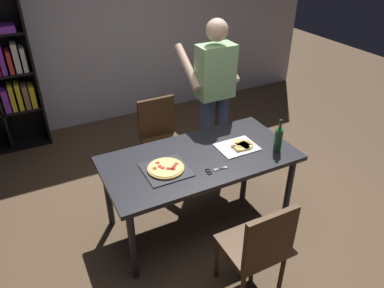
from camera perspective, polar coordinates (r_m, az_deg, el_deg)
ground_plane at (r=3.66m, az=1.09°, el=-11.85°), size 12.00×12.00×0.00m
back_wall at (r=5.22m, az=-12.97°, el=18.41°), size 6.40×0.10×2.80m
dining_table at (r=3.24m, az=1.21°, el=-3.13°), size 1.71×0.86×0.75m
chair_near_camera at (r=2.77m, az=10.46°, el=-15.54°), size 0.42×0.42×0.90m
chair_far_side at (r=4.03m, az=-4.95°, el=1.57°), size 0.42×0.42×0.90m
person_serving_pizza at (r=3.85m, az=3.49°, el=8.22°), size 0.55×0.54×1.75m
pepperoni_pizza_on_tray at (r=3.02m, az=-4.14°, el=-3.91°), size 0.37×0.37×0.04m
pizza_slices_on_towel at (r=3.35m, az=7.48°, el=-0.32°), size 0.36×0.28×0.03m
wine_bottle at (r=3.30m, az=13.43°, el=0.69°), size 0.07×0.07×0.32m
kitchen_scissors at (r=3.02m, az=3.31°, el=-4.17°), size 0.20×0.09×0.01m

